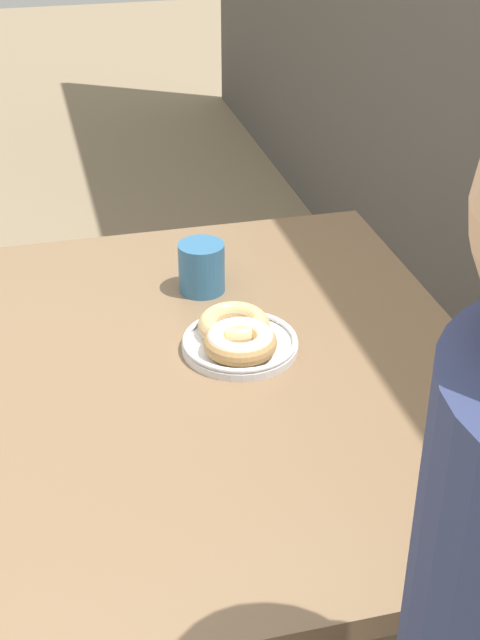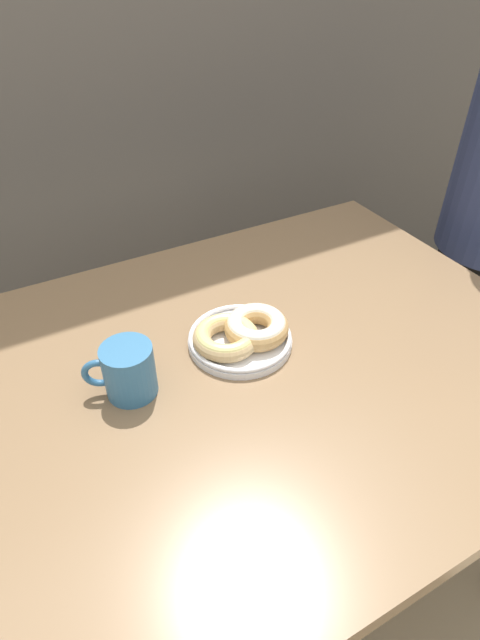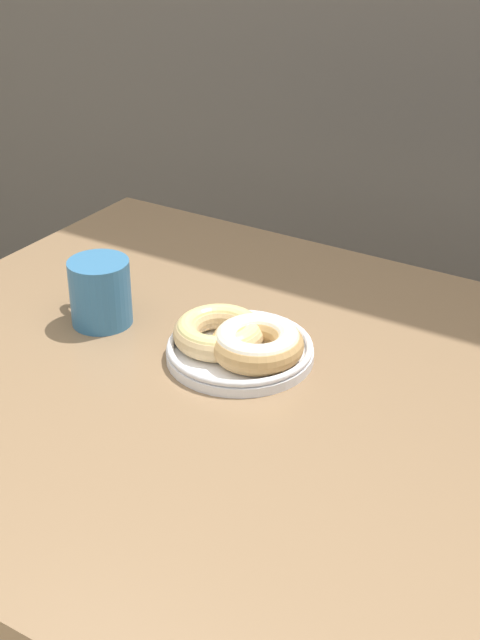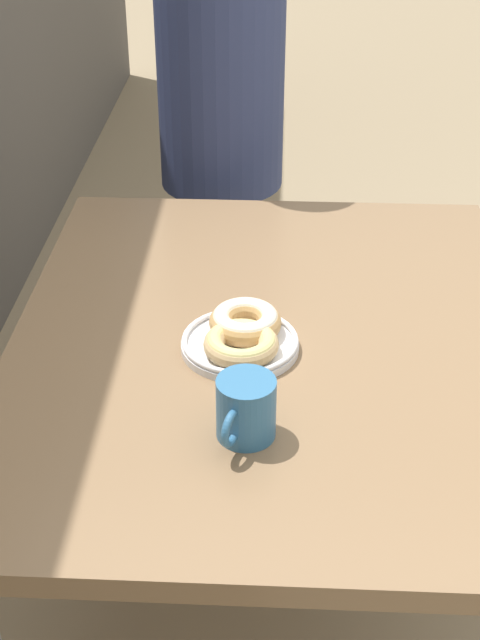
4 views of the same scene
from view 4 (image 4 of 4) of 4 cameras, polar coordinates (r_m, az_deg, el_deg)
name	(u,v)px [view 4 (image 4 of 4)]	position (r m, az deg, el deg)	size (l,w,h in m)	color
ground_plane	(345,623)	(2.12, 6.74, -18.71)	(14.00, 14.00, 0.00)	#937F60
dining_table	(271,370)	(1.63, 2.00, -3.22)	(1.14, 0.93, 0.77)	#846647
donut_plate	(242,335)	(1.54, 0.15, -0.97)	(0.23, 0.21, 0.06)	white
coffee_mug	(245,408)	(1.33, 0.35, -5.68)	(0.12, 0.09, 0.10)	teal
person_figure	(221,150)	(2.32, -1.20, 10.85)	(0.37, 0.31, 1.48)	black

